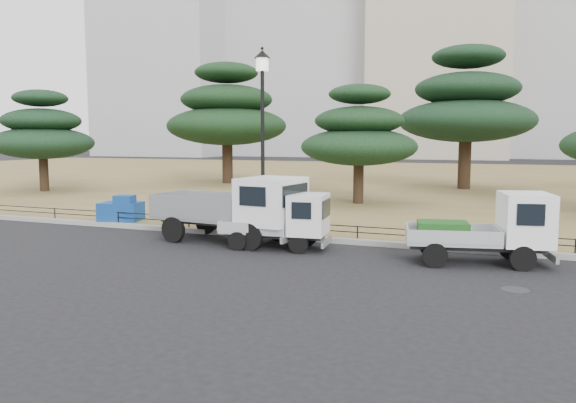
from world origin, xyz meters
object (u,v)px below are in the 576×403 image
at_px(truck_kei_rear, 489,228).
at_px(street_lamp, 262,110).
at_px(truck_large, 236,206).
at_px(truck_kei_front, 283,221).
at_px(tarp_pile, 121,210).

height_order(truck_kei_rear, street_lamp, street_lamp).
bearing_deg(street_lamp, truck_kei_rear, -12.95).
distance_m(truck_large, truck_kei_rear, 7.38).
bearing_deg(truck_kei_front, street_lamp, 122.67).
relative_size(truck_kei_front, street_lamp, 0.55).
height_order(truck_large, truck_kei_rear, truck_large).
xyz_separation_m(truck_large, tarp_pile, (-5.70, 1.73, -0.61)).
bearing_deg(truck_large, truck_kei_front, -4.81).
bearing_deg(street_lamp, truck_large, -101.52).
height_order(truck_large, street_lamp, street_lamp).
bearing_deg(truck_kei_front, truck_kei_rear, -6.09).
distance_m(truck_kei_front, tarp_pile, 7.69).
distance_m(truck_kei_rear, tarp_pile, 13.22).
bearing_deg(truck_kei_rear, street_lamp, 155.07).
bearing_deg(tarp_pile, street_lamp, -3.14).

